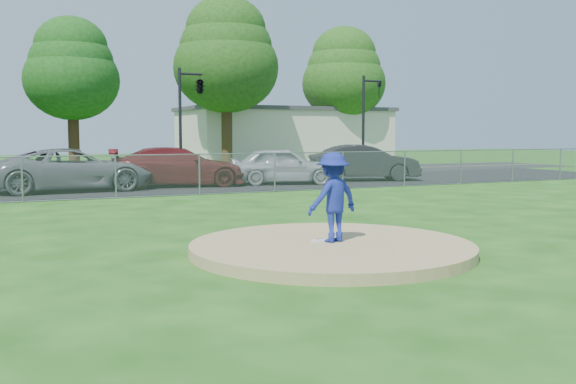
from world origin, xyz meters
The scene contains 17 objects.
ground centered at (0.00, 10.00, 0.00)m, with size 120.00×120.00×0.00m, color #184B10.
pitchers_mound centered at (0.00, 0.00, 0.10)m, with size 5.40×5.40×0.20m, color #A28A58.
pitching_rubber centered at (0.00, 0.20, 0.22)m, with size 0.60×0.15×0.04m, color white.
chain_link_fence centered at (0.00, 12.00, 0.75)m, with size 40.00×0.06×1.50m, color gray.
parking_lot centered at (0.00, 16.50, 0.01)m, with size 50.00×8.00×0.01m, color black.
street centered at (0.00, 24.00, 0.00)m, with size 60.00×7.00×0.01m, color #232426.
commercial_building centered at (16.00, 38.00, 2.16)m, with size 16.40×9.40×4.30m.
tree_center centered at (-1.00, 34.00, 6.47)m, with size 6.16×6.16×9.84m.
tree_right centered at (9.00, 32.00, 7.65)m, with size 7.28×7.28×11.63m.
tree_far_right centered at (20.00, 35.00, 7.06)m, with size 6.72×6.72×10.74m.
traffic_signal_center centered at (3.97, 22.00, 4.61)m, with size 1.42×2.48×5.60m.
traffic_signal_right centered at (14.24, 22.00, 3.36)m, with size 1.28×0.20×5.60m.
pitcher centered at (0.08, 0.10, 1.06)m, with size 1.11×0.64×1.71m, color navy.
parked_car_gray centered at (-3.02, 15.56, 0.84)m, with size 2.76×5.98×1.66m, color slate.
parked_car_darkred centered at (1.29, 16.02, 0.84)m, with size 2.32×5.71×1.66m, color maroon.
parked_car_pearl centered at (5.84, 15.34, 0.83)m, with size 1.93×4.79×1.63m, color silver.
parked_car_charcoal centered at (10.18, 15.60, 0.86)m, with size 1.80×5.15×1.70m, color #242427.
Camera 1 is at (-5.76, -10.62, 2.29)m, focal length 40.00 mm.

